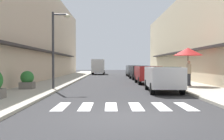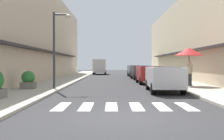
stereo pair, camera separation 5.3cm
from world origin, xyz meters
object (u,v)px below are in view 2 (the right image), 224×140
at_px(street_lamp, 56,41).
at_px(pedestrian_walking_near, 189,73).
at_px(parked_car_far, 139,71).
at_px(parked_car_mid, 148,73).
at_px(parked_car_distant, 134,69).
at_px(planter_midblock, 27,80).
at_px(delivery_van, 99,65).
at_px(parked_car_near, 163,76).
at_px(cafe_umbrella, 188,52).

xyz_separation_m(street_lamp, pedestrian_walking_near, (8.72, 1.95, -2.01)).
bearing_deg(parked_car_far, parked_car_mid, -90.00).
relative_size(parked_car_far, pedestrian_walking_near, 2.62).
xyz_separation_m(parked_car_mid, parked_car_distant, (0.00, 13.45, 0.00)).
distance_m(parked_car_mid, planter_midblock, 10.12).
distance_m(delivery_van, street_lamp, 27.61).
xyz_separation_m(delivery_van, planter_midblock, (-3.17, -27.68, -0.76)).
bearing_deg(parked_car_far, street_lamp, -117.25).
distance_m(street_lamp, pedestrian_walking_near, 9.16).
bearing_deg(pedestrian_walking_near, parked_car_distant, -69.02).
xyz_separation_m(parked_car_distant, pedestrian_walking_near, (2.34, -17.33, 0.11)).
bearing_deg(parked_car_far, planter_midblock, -122.98).
xyz_separation_m(parked_car_near, planter_midblock, (-8.15, 0.90, -0.28)).
relative_size(parked_car_near, parked_car_mid, 1.13).
bearing_deg(parked_car_far, parked_car_near, -90.00).
height_order(parked_car_distant, planter_midblock, parked_car_distant).
height_order(parked_car_far, cafe_umbrella, cafe_umbrella).
bearing_deg(street_lamp, parked_car_mid, 42.40).
xyz_separation_m(street_lamp, cafe_umbrella, (8.78, 2.37, -0.56)).
height_order(parked_car_near, street_lamp, street_lamp).
bearing_deg(parked_car_mid, parked_car_far, 90.00).
distance_m(parked_car_mid, delivery_van, 22.26).
xyz_separation_m(planter_midblock, pedestrian_walking_near, (10.49, 2.11, 0.39)).
distance_m(parked_car_far, street_lamp, 14.11).
relative_size(parked_car_near, parked_car_far, 0.98).
bearing_deg(parked_car_near, pedestrian_walking_near, 52.11).
height_order(planter_midblock, pedestrian_walking_near, pedestrian_walking_near).
height_order(parked_car_mid, street_lamp, street_lamp).
bearing_deg(delivery_van, street_lamp, -92.92).
distance_m(planter_midblock, pedestrian_walking_near, 10.70).
xyz_separation_m(parked_car_mid, pedestrian_walking_near, (2.34, -3.88, 0.11)).
bearing_deg(street_lamp, parked_car_far, 62.75).
distance_m(parked_car_distant, cafe_umbrella, 17.15).
xyz_separation_m(parked_car_distant, delivery_van, (-4.98, 8.24, 0.48)).
relative_size(parked_car_distant, pedestrian_walking_near, 2.53).
relative_size(parked_car_far, parked_car_distant, 1.04).
relative_size(delivery_van, planter_midblock, 4.95).
bearing_deg(parked_car_near, delivery_van, 99.89).
xyz_separation_m(street_lamp, planter_midblock, (-1.76, -0.16, -2.40)).
bearing_deg(delivery_van, parked_car_near, -80.11).
bearing_deg(parked_car_distant, pedestrian_walking_near, -82.32).
distance_m(delivery_van, cafe_umbrella, 26.24).
relative_size(parked_car_far, street_lamp, 0.96).
distance_m(parked_car_mid, pedestrian_walking_near, 4.53).
bearing_deg(street_lamp, pedestrian_walking_near, 12.58).
distance_m(delivery_van, pedestrian_walking_near, 26.60).
relative_size(planter_midblock, pedestrian_walking_near, 0.63).
relative_size(cafe_umbrella, planter_midblock, 2.44).
xyz_separation_m(parked_car_mid, delivery_van, (-4.98, 21.69, 0.49)).
relative_size(parked_car_distant, street_lamp, 0.93).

